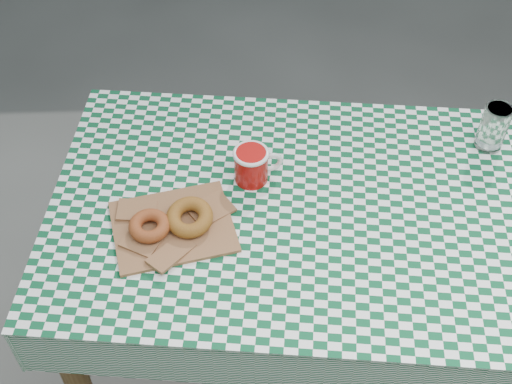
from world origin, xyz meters
TOP-DOWN VIEW (x-y plane):
  - ground at (0.00, 0.00)m, footprint 60.00×60.00m
  - table at (-0.02, -0.11)m, footprint 1.17×0.85m
  - tablecloth at (-0.02, -0.11)m, footprint 1.19×0.87m
  - paper_bag at (-0.29, -0.16)m, footprint 0.30×0.26m
  - bagel_front at (-0.34, -0.18)m, footprint 0.09×0.09m
  - bagel_back at (-0.25, -0.16)m, footprint 0.13×0.13m
  - coffee_mug at (-0.11, -0.02)m, footprint 0.18×0.18m
  - drinking_glass at (0.48, 0.07)m, footprint 0.07×0.07m

SIDE VIEW (x-z plane):
  - ground at x=0.00m, z-range 0.00..0.00m
  - table at x=-0.02m, z-range 0.00..0.75m
  - tablecloth at x=-0.02m, z-range 0.75..0.76m
  - paper_bag at x=-0.29m, z-range 0.76..0.77m
  - bagel_front at x=-0.34m, z-range 0.77..0.80m
  - bagel_back at x=-0.25m, z-range 0.77..0.80m
  - coffee_mug at x=-0.11m, z-range 0.76..0.84m
  - drinking_glass at x=0.48m, z-range 0.76..0.88m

